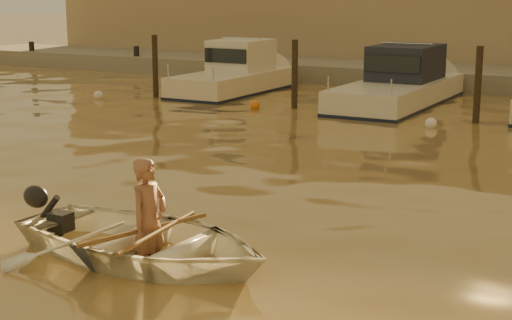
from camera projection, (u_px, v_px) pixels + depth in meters
The scene contains 14 objects.
ground_plane at pixel (190, 306), 8.65m from camera, with size 160.00×160.00×0.00m, color olive.
dinghy at pixel (144, 241), 10.08m from camera, with size 2.63×3.68×0.76m, color white.
person at pixel (149, 222), 9.98m from camera, with size 0.60×0.40×1.66m, color #96614B.
outboard_motor at pixel (60, 221), 10.85m from camera, with size 0.90×0.40×0.70m, color black, non-canonical shape.
oar_port at pixel (158, 232), 9.92m from camera, with size 0.06×0.06×2.10m, color brown.
oar_starboard at pixel (146, 229), 10.02m from camera, with size 0.06×0.06×2.10m, color brown.
moored_boat_1 at pixel (233, 74), 26.40m from camera, with size 2.07×6.23×1.75m, color beige, non-canonical shape.
moored_boat_2 at pixel (398, 84), 23.66m from camera, with size 2.24×7.51×1.75m, color silver, non-canonical shape.
piling_0 at pixel (155, 69), 25.22m from camera, with size 0.18×0.18×2.20m, color #2D2319.
piling_1 at pixel (295, 78), 22.86m from camera, with size 0.18×0.18×2.20m, color #2D2319.
piling_2 at pixel (478, 89), 20.36m from camera, with size 0.18×0.18×2.20m, color #2D2319.
fender_a at pixel (98, 95), 25.06m from camera, with size 0.30×0.30×0.30m, color silver.
fender_b at pixel (255, 105), 22.96m from camera, with size 0.30×0.30×0.30m, color orange.
fender_c at pixel (431, 124), 19.82m from camera, with size 0.30×0.30×0.30m, color white.
Camera 1 is at (4.55, -6.75, 3.43)m, focal length 55.00 mm.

